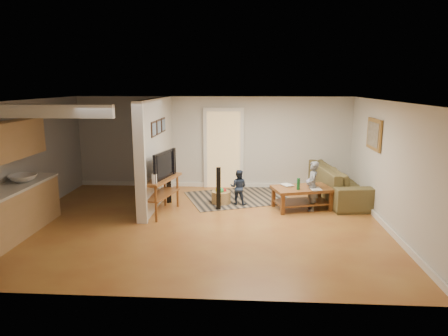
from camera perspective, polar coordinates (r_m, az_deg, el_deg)
The scene contains 11 objects.
ground at distance 8.39m, azimuth -3.37°, elevation -7.78°, with size 7.50×7.50×0.00m, color brown.
room_shell at distance 8.62m, azimuth -10.20°, elevation 2.60°, with size 7.54×6.02×2.52m.
area_rug at distance 10.16m, azimuth 2.08°, elevation -4.21°, with size 2.45×1.79×0.01m, color black.
sofa at distance 10.58m, azimuth 16.13°, elevation -4.05°, with size 2.79×1.09×0.81m, color #4B3F25.
coffee_table at distance 9.34m, azimuth 11.14°, elevation -3.38°, with size 1.46×1.09×0.77m.
tv_console at distance 8.86m, azimuth -9.04°, elevation -1.87°, with size 0.77×1.36×1.11m.
speaker_left at distance 9.09m, azimuth -0.78°, elevation -2.95°, with size 0.10×0.10×0.99m, color black.
speaker_right at distance 9.70m, azimuth -7.93°, elevation -1.69°, with size 0.11×0.11×1.13m, color black.
toy_basket at distance 9.63m, azimuth -0.43°, elevation -4.10°, with size 0.46×0.46×0.41m.
child at distance 9.39m, azimuth 12.36°, elevation -5.87°, with size 0.41×0.27×1.13m, color slate.
toddler at distance 9.60m, azimuth 2.05°, elevation -5.20°, with size 0.41×0.32×0.85m, color #1F2A41.
Camera 1 is at (0.97, -7.84, 2.82)m, focal length 32.00 mm.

